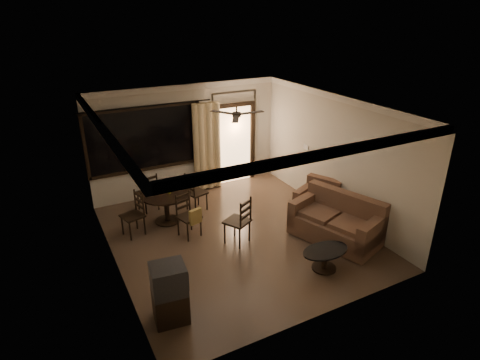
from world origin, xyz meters
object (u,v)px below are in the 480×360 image
dining_chair_west (134,223)px  tv_cabinet (170,293)px  side_chair (238,229)px  sofa (337,223)px  dining_chair_north (148,199)px  coffee_table (325,256)px  dining_chair_east (196,199)px  dining_chair_south (190,223)px  dining_table (166,199)px  armchair (318,202)px

dining_chair_west → tv_cabinet: bearing=-18.1°
tv_cabinet → side_chair: (1.95, 1.51, -0.19)m
dining_chair_west → side_chair: size_ratio=0.92×
dining_chair_west → sofa: bearing=44.5°
dining_chair_north → tv_cabinet: bearing=63.7°
sofa → coffee_table: bearing=-159.5°
dining_chair_north → sofa: size_ratio=0.48×
dining_chair_west → sofa: (3.72, -2.15, 0.10)m
dining_chair_east → sofa: (2.10, -2.60, 0.10)m
dining_chair_south → side_chair: bearing=-57.6°
dining_chair_south → tv_cabinet: 2.51m
dining_table → tv_cabinet: 3.19m
dining_table → armchair: size_ratio=1.01×
sofa → armchair: bearing=55.1°
tv_cabinet → sofa: bearing=17.0°
dining_chair_south → armchair: bearing=-25.6°
sofa → dining_chair_south: bearing=131.3°
armchair → side_chair: (-2.19, -0.17, -0.04)m
side_chair → dining_table: bearing=-85.6°
dining_chair_east → dining_chair_north: bearing=46.8°
armchair → coffee_table: (-1.19, -1.74, -0.08)m
dining_table → coffee_table: (2.01, -3.11, -0.28)m
dining_chair_south → dining_chair_north: bearing=90.0°
side_chair → tv_cabinet: bearing=8.8°
dining_chair_east → tv_cabinet: bearing=136.4°
dining_chair_north → sofa: (3.12, -3.13, 0.10)m
dining_chair_south → side_chair: side_chair is taller
dining_chair_west → coffee_table: bearing=29.0°
sofa → dining_chair_west: bearing=131.2°
dining_table → dining_chair_west: (-0.81, -0.22, -0.27)m
dining_chair_north → dining_chair_south: bearing=90.0°
dining_table → armchair: bearing=-23.0°
dining_chair_east → tv_cabinet: tv_cabinet is taller
dining_chair_east → side_chair: side_chair is taller
armchair → side_chair: 2.20m
dining_table → dining_chair_north: (-0.21, 0.76, -0.27)m
sofa → dining_table: bearing=122.0°
dining_table → dining_chair_north: bearing=105.5°
coffee_table → tv_cabinet: bearing=178.8°
dining_chair_east → dining_chair_north: size_ratio=1.00×
dining_chair_east → tv_cabinet: (-1.75, -3.26, 0.22)m
dining_chair_north → tv_cabinet: size_ratio=0.96×
sofa → armchair: (0.30, 1.01, -0.03)m
dining_chair_north → sofa: sofa is taller
dining_chair_south → tv_cabinet: tv_cabinet is taller
armchair → dining_table: bearing=132.1°
dining_chair_south → dining_chair_west: bearing=134.3°
dining_chair_south → side_chair: (0.78, -0.71, 0.00)m
tv_cabinet → sofa: tv_cabinet is taller
dining_table → armchair: (3.20, -1.36, -0.21)m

